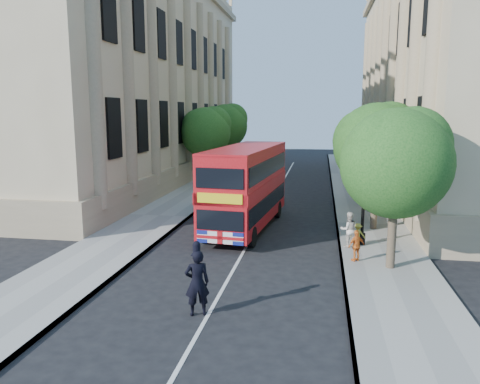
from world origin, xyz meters
The scene contains 17 objects.
ground centered at (0.00, 0.00, 0.00)m, with size 120.00×120.00×0.00m, color black.
pavement_right centered at (5.75, 10.00, 0.06)m, with size 3.50×80.00×0.12m, color gray.
pavement_left centered at (-5.75, 10.00, 0.06)m, with size 3.50×80.00×0.12m, color gray.
building_right centered at (13.80, 24.00, 9.00)m, with size 12.00×38.00×18.00m, color tan.
building_left centered at (-13.80, 24.00, 9.00)m, with size 12.00×38.00×18.00m, color tan.
tree_right_near centered at (5.84, 3.03, 4.25)m, with size 4.00×4.00×6.08m.
tree_right_mid centered at (5.84, 9.03, 4.45)m, with size 4.20×4.20×6.37m.
tree_right_far centered at (5.84, 15.03, 4.31)m, with size 4.00×4.00×6.15m.
tree_left_far centered at (-5.96, 22.03, 4.44)m, with size 4.00×4.00×6.30m.
tree_left_back centered at (-5.96, 30.03, 4.71)m, with size 4.20×4.20×6.65m.
lamp_post centered at (5.00, 6.00, 2.51)m, with size 0.32×0.32×5.16m.
double_decker_bus centered at (-0.50, 8.32, 2.25)m, with size 3.15×9.00×4.07m.
box_van centered at (-1.91, 11.86, 1.48)m, with size 2.32×5.37×3.03m.
police_constable centered at (-0.31, -2.00, 0.99)m, with size 0.72×0.47×1.97m, color black.
woman_pedestrian centered at (4.40, 5.51, 0.88)m, with size 0.74×0.58×1.52m, color silver.
child_a centered at (4.59, 3.56, 0.74)m, with size 0.72×0.30×1.23m, color orange.
child_b centered at (4.81, 5.87, 0.60)m, with size 0.62×0.36×0.97m, color gold.
Camera 1 is at (3.12, -14.49, 5.89)m, focal length 35.00 mm.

